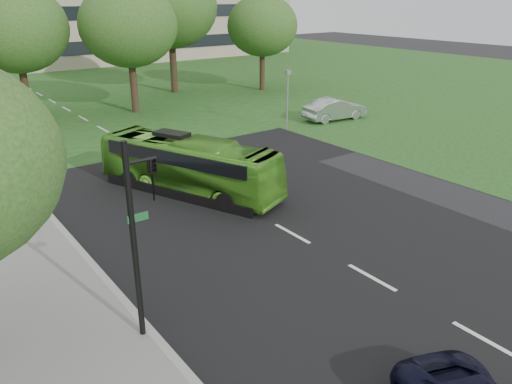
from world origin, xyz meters
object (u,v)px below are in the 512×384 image
at_px(tree_park_b, 15,28).
at_px(camera_pole, 288,92).
at_px(bus, 189,166).
at_px(traffic_light, 139,228).
at_px(tree_park_d, 170,7).
at_px(tree_park_e, 262,26).
at_px(tree_park_c, 128,25).
at_px(sedan, 335,109).

distance_m(tree_park_b, camera_pole, 19.58).
height_order(bus, traffic_light, traffic_light).
bearing_deg(tree_park_d, tree_park_b, -166.99).
height_order(tree_park_e, bus, tree_park_e).
height_order(tree_park_b, tree_park_e, tree_park_b).
height_order(tree_park_d, camera_pole, tree_park_d).
bearing_deg(camera_pole, tree_park_b, 138.42).
distance_m(tree_park_c, sedan, 16.44).
xyz_separation_m(tree_park_e, bus, (-18.86, -19.19, -4.61)).
relative_size(tree_park_b, tree_park_e, 1.10).
xyz_separation_m(sedan, camera_pole, (-4.73, -0.19, 1.80)).
bearing_deg(tree_park_c, tree_park_b, 159.96).
bearing_deg(tree_park_d, bus, -116.46).
height_order(sedan, camera_pole, camera_pole).
xyz_separation_m(tree_park_d, camera_pole, (-0.59, -17.15, -4.97)).
distance_m(tree_park_b, tree_park_c, 7.71).
distance_m(tree_park_c, camera_pole, 13.37).
bearing_deg(camera_pole, sedan, 7.39).
xyz_separation_m(tree_park_d, tree_park_e, (7.33, -3.99, -1.67)).
height_order(tree_park_b, camera_pole, tree_park_b).
xyz_separation_m(tree_park_b, bus, (2.23, -19.99, -5.13)).
bearing_deg(tree_park_e, traffic_light, -132.00).
bearing_deg(tree_park_e, tree_park_d, 151.47).
distance_m(tree_park_b, tree_park_e, 21.12).
relative_size(tree_park_c, tree_park_e, 1.10).
distance_m(tree_park_b, bus, 20.76).
distance_m(sedan, traffic_light, 26.54).
distance_m(bus, traffic_light, 10.80).
height_order(tree_park_d, tree_park_e, tree_park_d).
relative_size(bus, traffic_light, 1.67).
bearing_deg(tree_park_b, tree_park_e, -2.18).
distance_m(tree_park_e, bus, 27.30).
bearing_deg(tree_park_c, sedan, -46.25).
relative_size(tree_park_b, bus, 1.03).
height_order(bus, sedan, bus).
bearing_deg(camera_pole, traffic_light, -134.36).
bearing_deg(tree_park_b, traffic_light, -97.87).
bearing_deg(traffic_light, tree_park_c, 50.65).
height_order(tree_park_c, tree_park_e, tree_park_c).
bearing_deg(tree_park_d, camera_pole, -91.96).
bearing_deg(sedan, bus, 117.87).
distance_m(tree_park_d, camera_pole, 17.87).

